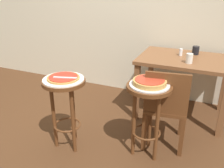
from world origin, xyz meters
TOP-DOWN VIEW (x-y plane):
  - ground_plane at (0.00, 0.00)m, footprint 6.00×6.00m
  - stool_foreground at (0.00, 0.04)m, footprint 0.41×0.41m
  - serving_plate_foreground at (0.00, 0.04)m, footprint 0.39×0.39m
  - pizza_foreground at (0.00, 0.04)m, footprint 0.30×0.30m
  - stool_middle at (0.77, 0.23)m, footprint 0.41×0.41m
  - serving_plate_middle at (0.77, 0.23)m, footprint 0.36×0.36m
  - pizza_middle at (0.77, 0.23)m, footprint 0.30×0.30m
  - dining_table at (0.95, 1.15)m, footprint 1.06×0.74m
  - cup_near_edge at (1.01, 0.97)m, footprint 0.07×0.07m
  - cup_far_edge at (1.04, 1.35)m, footprint 0.08×0.08m
  - condiment_shaker at (0.88, 1.22)m, footprint 0.04×0.04m
  - wooden_chair at (0.90, 0.42)m, footprint 0.45×0.45m
  - pizza_server_knife at (0.03, 0.02)m, footprint 0.22×0.09m

SIDE VIEW (x-z plane):
  - ground_plane at x=0.00m, z-range 0.00..0.00m
  - wooden_chair at x=0.90m, z-range 0.04..0.89m
  - stool_foreground at x=0.00m, z-range 0.18..0.92m
  - stool_middle at x=0.77m, z-range 0.18..0.92m
  - dining_table at x=0.95m, z-range 0.26..1.01m
  - serving_plate_foreground at x=0.00m, z-range 0.74..0.75m
  - serving_plate_middle at x=0.77m, z-range 0.74..0.75m
  - pizza_foreground at x=0.00m, z-range 0.75..0.77m
  - pizza_middle at x=0.77m, z-range 0.75..0.79m
  - pizza_server_knife at x=0.03m, z-range 0.77..0.78m
  - condiment_shaker at x=0.88m, z-range 0.75..0.84m
  - cup_far_edge at x=1.04m, z-range 0.75..0.85m
  - cup_near_edge at x=1.01m, z-range 0.75..0.86m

